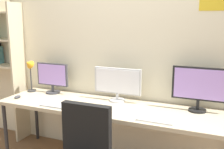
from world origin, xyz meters
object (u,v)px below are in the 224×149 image
keyboard_left (55,105)px  mouse_left_side (72,108)px  monitor_left (52,77)px  keyboard_right (155,120)px  mouse_right_side (18,97)px  desk (110,110)px  monitor_right (199,87)px  monitor_center (117,83)px  desk_lamp (29,69)px

keyboard_left → mouse_left_side: size_ratio=3.46×
monitor_left → keyboard_right: 1.54m
monitor_left → mouse_right_side: bearing=-126.7°
monitor_left → keyboard_right: bearing=-16.9°
monitor_left → keyboard_right: size_ratio=1.28×
desk → monitor_right: (0.90, 0.21, 0.31)m
monitor_right → monitor_center: bearing=-180.0°
desk_lamp → mouse_right_side: desk_lamp is taller
mouse_left_side → mouse_right_side: same height
monitor_center → keyboard_right: (0.56, -0.44, -0.21)m
mouse_left_side → mouse_right_side: (-0.82, 0.10, 0.00)m
monitor_right → desk_lamp: bearing=-178.2°
desk → mouse_left_side: 0.43m
monitor_center → monitor_right: (0.90, 0.00, 0.05)m
monitor_center → keyboard_left: size_ratio=1.71×
monitor_center → monitor_right: monitor_right is taller
desk_lamp → keyboard_left: 0.80m
monitor_center → desk_lamp: 1.21m
monitor_center → monitor_left: bearing=-180.0°
desk → keyboard_left: bearing=-157.7°
desk → mouse_right_side: 1.18m
keyboard_left → monitor_right: bearing=16.9°
monitor_left → keyboard_left: monitor_left is taller
keyboard_right → mouse_left_side: 0.90m
monitor_right → keyboard_left: size_ratio=1.64×
mouse_right_side → mouse_left_side: bearing=-6.9°
monitor_center → mouse_left_side: size_ratio=5.92×
monitor_left → monitor_center: bearing=0.0°
desk_lamp → desk: bearing=-6.8°
monitor_right → keyboard_left: 1.55m
keyboard_right → monitor_left: bearing=163.1°
desk_lamp → keyboard_left: desk_lamp is taller
desk → mouse_right_side: bearing=-172.9°
desk → desk_lamp: size_ratio=5.79×
desk → keyboard_right: (0.56, -0.23, 0.06)m
desk → monitor_left: bearing=166.7°
keyboard_right → mouse_left_side: size_ratio=3.61×
monitor_left → monitor_center: 0.90m
monitor_center → mouse_right_side: monitor_center is taller
desk → desk_lamp: desk_lamp is taller
monitor_center → keyboard_right: 0.74m
keyboard_left → monitor_left: bearing=127.6°
desk → desk_lamp: bearing=173.2°
desk → monitor_left: 0.96m
monitor_right → mouse_right_side: 2.11m
desk → keyboard_left: (-0.56, -0.23, 0.06)m
monitor_center → keyboard_left: monitor_center is taller
monitor_left → desk_lamp: size_ratio=0.98×
monitor_left → keyboard_left: bearing=-52.4°
desk → mouse_left_side: mouse_left_side is taller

